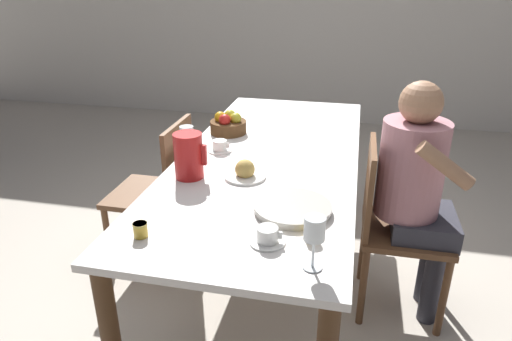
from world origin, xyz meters
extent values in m
plane|color=beige|center=(0.00, 0.00, 0.00)|extent=(20.00, 20.00, 0.00)
cube|color=silver|center=(0.00, 3.10, 1.30)|extent=(10.00, 0.06, 2.60)
cube|color=silver|center=(0.00, 0.00, 0.74)|extent=(0.89, 2.15, 0.03)
cylinder|color=#472D19|center=(-0.38, 1.01, 0.36)|extent=(0.07, 0.07, 0.73)
cylinder|color=#472D19|center=(0.38, 1.01, 0.36)|extent=(0.07, 0.07, 0.73)
cylinder|color=brown|center=(0.89, 0.10, 0.22)|extent=(0.04, 0.04, 0.43)
cylinder|color=brown|center=(0.89, -0.27, 0.22)|extent=(0.04, 0.04, 0.43)
cylinder|color=brown|center=(0.52, 0.10, 0.22)|extent=(0.04, 0.04, 0.43)
cylinder|color=brown|center=(0.52, -0.27, 0.22)|extent=(0.04, 0.04, 0.43)
cube|color=brown|center=(0.70, -0.09, 0.45)|extent=(0.42, 0.42, 0.03)
cube|color=brown|center=(0.51, -0.09, 0.67)|extent=(0.03, 0.39, 0.42)
cylinder|color=brown|center=(-0.89, -0.17, 0.22)|extent=(0.04, 0.04, 0.43)
cylinder|color=brown|center=(-0.89, 0.20, 0.22)|extent=(0.04, 0.04, 0.43)
cylinder|color=brown|center=(-0.52, -0.17, 0.22)|extent=(0.04, 0.04, 0.43)
cylinder|color=brown|center=(-0.52, 0.20, 0.22)|extent=(0.04, 0.04, 0.43)
cube|color=brown|center=(-0.70, 0.02, 0.45)|extent=(0.42, 0.42, 0.03)
cube|color=brown|center=(-0.51, 0.02, 0.67)|extent=(0.03, 0.39, 0.42)
cylinder|color=#33333D|center=(0.85, -0.01, 0.23)|extent=(0.09, 0.09, 0.46)
cylinder|color=#33333D|center=(0.85, -0.17, 0.23)|extent=(0.09, 0.09, 0.46)
cube|color=#33333D|center=(0.77, -0.09, 0.51)|extent=(0.30, 0.34, 0.11)
cylinder|color=#B77A84|center=(0.68, -0.09, 0.78)|extent=(0.30, 0.30, 0.46)
sphere|color=#A37556|center=(0.68, -0.09, 1.10)|extent=(0.19, 0.19, 0.19)
cylinder|color=#A37556|center=(0.78, -0.30, 0.90)|extent=(0.25, 0.06, 0.20)
cylinder|color=red|center=(-0.30, -0.35, 0.86)|extent=(0.13, 0.13, 0.21)
cube|color=red|center=(-0.23, -0.35, 0.87)|extent=(0.02, 0.02, 0.09)
cone|color=red|center=(-0.36, -0.35, 0.95)|extent=(0.04, 0.04, 0.04)
cylinder|color=white|center=(-0.37, -0.19, 0.76)|extent=(0.06, 0.06, 0.00)
cylinder|color=white|center=(-0.37, -0.19, 0.81)|extent=(0.01, 0.01, 0.10)
cylinder|color=white|center=(-0.37, -0.19, 0.90)|extent=(0.07, 0.07, 0.08)
cylinder|color=white|center=(0.32, -0.92, 0.76)|extent=(0.06, 0.06, 0.00)
cylinder|color=white|center=(0.32, -0.92, 0.81)|extent=(0.01, 0.01, 0.10)
cylinder|color=white|center=(0.32, -0.92, 0.90)|extent=(0.07, 0.07, 0.08)
cylinder|color=orange|center=(0.32, -0.92, 0.89)|extent=(0.06, 0.06, 0.04)
cylinder|color=white|center=(0.15, -0.81, 0.76)|extent=(0.13, 0.13, 0.01)
cylinder|color=white|center=(0.15, -0.81, 0.79)|extent=(0.07, 0.07, 0.05)
cube|color=white|center=(0.19, -0.81, 0.79)|extent=(0.01, 0.01, 0.03)
cylinder|color=white|center=(-0.26, -0.01, 0.76)|extent=(0.13, 0.13, 0.01)
cylinder|color=white|center=(-0.26, -0.01, 0.79)|extent=(0.07, 0.07, 0.05)
cube|color=white|center=(-0.22, -0.01, 0.79)|extent=(0.01, 0.01, 0.03)
cylinder|color=#B7B2A8|center=(0.20, -0.57, 0.77)|extent=(0.30, 0.30, 0.02)
cylinder|color=#B7B2A8|center=(0.20, -0.57, 0.78)|extent=(0.31, 0.31, 0.01)
cylinder|color=white|center=(-0.06, -0.30, 0.76)|extent=(0.19, 0.19, 0.01)
sphere|color=tan|center=(-0.06, -0.30, 0.80)|extent=(0.09, 0.09, 0.09)
cylinder|color=gold|center=(0.29, -0.76, 0.79)|extent=(0.05, 0.05, 0.05)
cylinder|color=gold|center=(0.29, -0.76, 0.81)|extent=(0.05, 0.05, 0.01)
cylinder|color=gold|center=(-0.30, -0.87, 0.79)|extent=(0.05, 0.05, 0.05)
cylinder|color=gold|center=(-0.30, -0.87, 0.81)|extent=(0.05, 0.05, 0.01)
cylinder|color=brown|center=(-0.30, 0.28, 0.79)|extent=(0.21, 0.21, 0.07)
sphere|color=gold|center=(-0.25, 0.28, 0.85)|extent=(0.07, 0.07, 0.07)
sphere|color=gold|center=(-0.30, 0.33, 0.85)|extent=(0.07, 0.07, 0.07)
sphere|color=gold|center=(-0.35, 0.28, 0.85)|extent=(0.07, 0.07, 0.07)
sphere|color=red|center=(-0.30, 0.24, 0.85)|extent=(0.07, 0.07, 0.07)
camera|label=1|loc=(0.40, -2.13, 1.62)|focal=32.00mm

